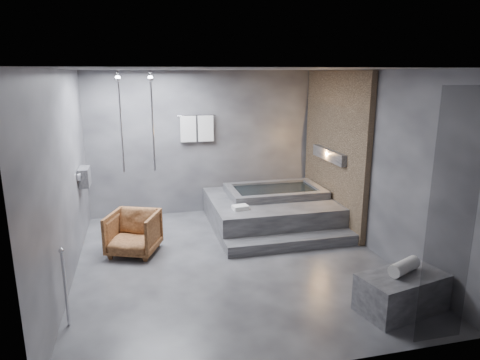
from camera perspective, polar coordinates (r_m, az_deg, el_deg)
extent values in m
plane|color=#2C2C2E|center=(6.54, -1.04, -10.77)|extent=(5.00, 5.00, 0.00)
cube|color=#49494C|center=(5.93, -1.16, 14.56)|extent=(4.50, 5.00, 0.04)
cube|color=#36363B|center=(8.50, -4.79, 4.93)|extent=(4.50, 0.04, 2.80)
cube|color=#36363B|center=(3.79, 7.25, -7.00)|extent=(4.50, 0.04, 2.80)
cube|color=#36363B|center=(6.03, -22.46, 0.04)|extent=(0.04, 5.00, 2.80)
cube|color=#36363B|center=(6.92, 17.41, 2.19)|extent=(0.04, 5.00, 2.80)
cube|color=#A0815E|center=(7.97, 12.47, 4.02)|extent=(0.10, 2.40, 2.78)
cube|color=#FF9938|center=(7.95, 11.91, 3.30)|extent=(0.14, 1.20, 0.20)
cube|color=slate|center=(7.43, -20.03, 0.40)|extent=(0.16, 0.42, 0.30)
imported|color=beige|center=(7.34, -20.00, -0.12)|extent=(0.08, 0.08, 0.21)
imported|color=beige|center=(7.54, -19.83, 0.04)|extent=(0.07, 0.07, 0.15)
cylinder|color=silver|center=(7.89, -11.59, 7.64)|extent=(0.04, 0.04, 1.80)
cylinder|color=silver|center=(7.89, -15.61, 7.41)|extent=(0.04, 0.04, 1.80)
cylinder|color=silver|center=(8.35, -5.83, 8.54)|extent=(0.75, 0.02, 0.02)
cube|color=white|center=(8.34, -6.93, 6.77)|extent=(0.30, 0.06, 0.50)
cube|color=white|center=(8.38, -4.61, 6.87)|extent=(0.30, 0.06, 0.50)
cylinder|color=silver|center=(5.21, -22.26, -13.28)|extent=(0.04, 0.04, 0.90)
cube|color=black|center=(4.67, 26.37, -4.95)|extent=(0.55, 0.01, 2.60)
cube|color=#313133|center=(8.01, 4.03, -4.11)|extent=(2.20, 2.00, 0.50)
cube|color=#313133|center=(7.03, 6.94, -8.27)|extent=(2.20, 0.36, 0.18)
cube|color=#343437|center=(5.57, 20.73, -13.83)|extent=(1.12, 0.77, 0.46)
imported|color=#432310|center=(6.89, -14.02, -6.87)|extent=(0.94, 0.95, 0.67)
cylinder|color=silver|center=(5.48, 21.04, -10.74)|extent=(0.47, 0.33, 0.16)
cube|color=silver|center=(7.26, 0.04, -3.67)|extent=(0.28, 0.23, 0.07)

